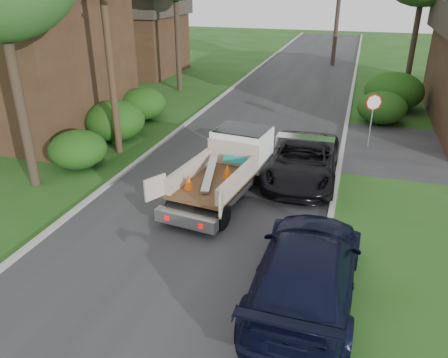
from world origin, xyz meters
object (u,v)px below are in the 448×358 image
object	(u,v)px
flatbed_truck	(231,161)
house_left_far	(133,34)
house_left_near	(13,42)
navy_suv	(307,269)
stop_sign	(373,109)
utility_pole	(107,32)
black_pickup	(302,160)

from	to	relation	value
flatbed_truck	house_left_far	bearing A→B (deg)	133.32
house_left_near	flatbed_truck	bearing A→B (deg)	-18.92
navy_suv	stop_sign	bearing A→B (deg)	-96.07
utility_pole	house_left_near	xyz separation A→B (m)	(-6.52, 2.02, -0.89)
black_pickup	utility_pole	bearing A→B (deg)	174.79
flatbed_truck	utility_pole	bearing A→B (deg)	166.71
stop_sign	navy_suv	distance (m)	11.62
black_pickup	house_left_far	bearing A→B (deg)	131.01
stop_sign	flatbed_truck	distance (m)	7.91
stop_sign	house_left_far	xyz separation A→B (m)	(-18.70, 13.00, 1.27)
house_left_far	black_pickup	size ratio (longest dim) A/B	1.35
navy_suv	black_pickup	bearing A→B (deg)	-80.57
flatbed_truck	navy_suv	bearing A→B (deg)	-49.60
house_left_near	navy_suv	xyz separation A→B (m)	(15.80, -9.50, -3.43)
black_pickup	navy_suv	distance (m)	7.08
flatbed_truck	navy_suv	world-z (taller)	flatbed_truck
house_left_far	navy_suv	xyz separation A→B (m)	(17.30, -24.50, -2.21)
house_left_near	flatbed_truck	xyz separation A→B (m)	(12.40, -4.25, -3.15)
stop_sign	house_left_far	distance (m)	22.81
utility_pole	black_pickup	world-z (taller)	utility_pole
stop_sign	flatbed_truck	xyz separation A→B (m)	(-4.80, -6.25, -0.65)
house_left_near	flatbed_truck	distance (m)	13.48
stop_sign	house_left_far	size ratio (longest dim) A/B	0.33
stop_sign	flatbed_truck	size ratio (longest dim) A/B	0.44
house_left_far	flatbed_truck	world-z (taller)	house_left_far
house_left_far	navy_suv	world-z (taller)	house_left_far
stop_sign	house_left_near	world-z (taller)	house_left_near
stop_sign	flatbed_truck	world-z (taller)	stop_sign
stop_sign	utility_pole	distance (m)	11.91
flatbed_truck	navy_suv	size ratio (longest dim) A/B	0.98
house_left_far	flatbed_truck	distance (m)	23.82
utility_pole	house_left_near	bearing A→B (deg)	162.80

